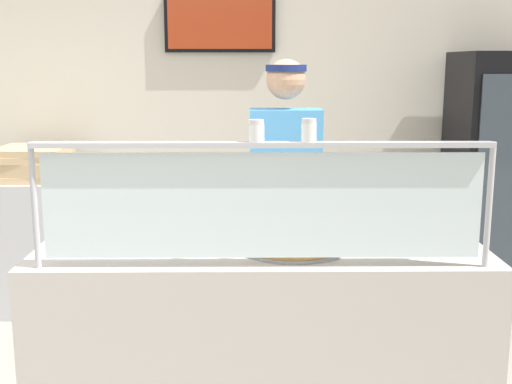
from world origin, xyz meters
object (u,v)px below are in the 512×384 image
object	(u,v)px
drink_fridge	(497,182)
pizza_tray	(292,244)
worker_figure	(286,201)
parmesan_shaker	(256,132)
pepper_flake_shaker	(309,132)
pizza_box_stack	(34,163)
pizza_server	(302,240)

from	to	relation	value
drink_fridge	pizza_tray	bearing A→B (deg)	-131.27
worker_figure	parmesan_shaker	bearing A→B (deg)	-99.68
worker_figure	drink_fridge	bearing A→B (deg)	34.59
pepper_flake_shaker	pizza_box_stack	size ratio (longest dim) A/B	0.18
drink_fridge	pizza_box_stack	size ratio (longest dim) A/B	3.60
pizza_tray	worker_figure	bearing A→B (deg)	89.13
pepper_flake_shaker	drink_fridge	size ratio (longest dim) A/B	0.05
drink_fridge	pizza_box_stack	distance (m)	3.26
pepper_flake_shaker	pizza_tray	bearing A→B (deg)	98.21
pizza_server	pepper_flake_shaker	distance (m)	0.56
parmesan_shaker	pepper_flake_shaker	size ratio (longest dim) A/B	0.95
parmesan_shaker	pizza_box_stack	xyz separation A→B (m)	(-1.52, 2.02, -0.43)
parmesan_shaker	drink_fridge	xyz separation A→B (m)	(1.73, 2.07, -0.57)
worker_figure	pizza_box_stack	world-z (taller)	worker_figure
pizza_box_stack	pizza_tray	bearing A→B (deg)	-46.06
parmesan_shaker	drink_fridge	bearing A→B (deg)	50.09
worker_figure	drink_fridge	distance (m)	1.90
pizza_server	drink_fridge	size ratio (longest dim) A/B	0.15
pizza_box_stack	pizza_server	bearing A→B (deg)	-45.69
pizza_box_stack	drink_fridge	bearing A→B (deg)	0.77
pizza_tray	parmesan_shaker	bearing A→B (deg)	-119.68
parmesan_shaker	pizza_tray	bearing A→B (deg)	60.32
parmesan_shaker	worker_figure	world-z (taller)	worker_figure
pizza_tray	parmesan_shaker	size ratio (longest dim) A/B	5.91
pepper_flake_shaker	drink_fridge	distance (m)	2.64
drink_fridge	pepper_flake_shaker	bearing A→B (deg)	-126.52
pepper_flake_shaker	worker_figure	bearing A→B (deg)	91.69
pizza_server	pepper_flake_shaker	world-z (taller)	pepper_flake_shaker
pizza_tray	parmesan_shaker	xyz separation A→B (m)	(-0.16, -0.28, 0.51)
parmesan_shaker	pizza_box_stack	bearing A→B (deg)	126.99
pizza_tray	pepper_flake_shaker	distance (m)	0.59
pizza_server	worker_figure	distance (m)	0.73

